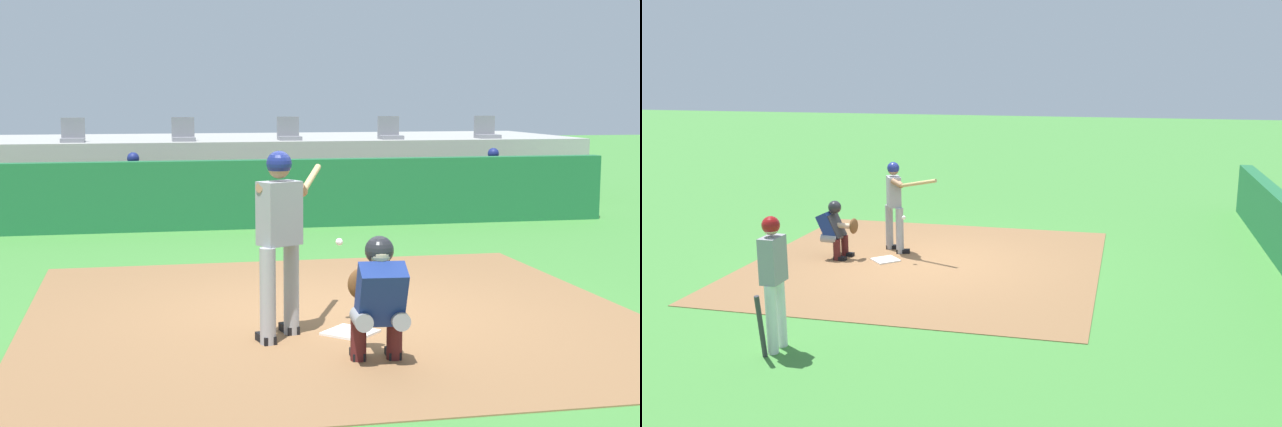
% 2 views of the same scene
% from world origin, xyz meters
% --- Properties ---
extents(ground_plane, '(80.00, 80.00, 0.00)m').
position_xyz_m(ground_plane, '(0.00, 0.00, 0.00)').
color(ground_plane, '#428438').
extents(dirt_infield, '(6.40, 6.40, 0.01)m').
position_xyz_m(dirt_infield, '(0.00, 0.00, 0.01)').
color(dirt_infield, olive).
rests_on(dirt_infield, ground).
extents(home_plate, '(0.62, 0.62, 0.02)m').
position_xyz_m(home_plate, '(0.00, -0.80, 0.02)').
color(home_plate, white).
rests_on(home_plate, dirt_infield).
extents(batter_at_plate, '(0.85, 1.28, 1.80)m').
position_xyz_m(batter_at_plate, '(-0.68, -0.83, 1.04)').
color(batter_at_plate, '#99999E').
rests_on(batter_at_plate, ground).
extents(catcher_crouched, '(0.50, 1.74, 1.13)m').
position_xyz_m(catcher_crouched, '(0.01, -1.79, 0.61)').
color(catcher_crouched, gray).
rests_on(catcher_crouched, ground).
extents(on_deck_batter, '(0.58, 0.23, 1.79)m').
position_xyz_m(on_deck_batter, '(4.32, -0.73, 1.02)').
color(on_deck_batter, silver).
rests_on(on_deck_batter, ground).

